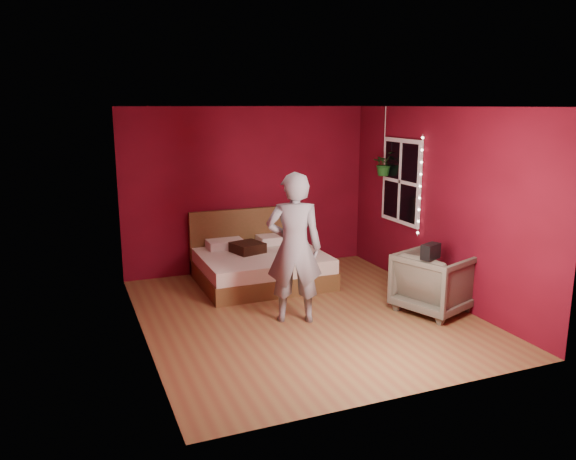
% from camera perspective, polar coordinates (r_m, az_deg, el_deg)
% --- Properties ---
extents(floor, '(4.50, 4.50, 0.00)m').
position_cam_1_polar(floor, '(7.27, 1.65, -8.54)').
color(floor, brown).
rests_on(floor, ground).
extents(room_walls, '(4.04, 4.54, 2.62)m').
position_cam_1_polar(room_walls, '(6.84, 1.74, 4.69)').
color(room_walls, maroon).
rests_on(room_walls, ground).
extents(window, '(0.05, 0.97, 1.27)m').
position_cam_1_polar(window, '(8.59, 11.40, 4.86)').
color(window, white).
rests_on(window, room_walls).
extents(fairy_lights, '(0.04, 0.04, 1.45)m').
position_cam_1_polar(fairy_lights, '(8.15, 13.28, 4.36)').
color(fairy_lights, silver).
rests_on(fairy_lights, room_walls).
extents(bed, '(1.83, 1.56, 1.01)m').
position_cam_1_polar(bed, '(8.49, -2.87, -3.54)').
color(bed, brown).
rests_on(bed, ground).
extents(person, '(0.79, 0.66, 1.86)m').
position_cam_1_polar(person, '(6.79, 0.63, -1.84)').
color(person, slate).
rests_on(person, ground).
extents(armchair, '(1.10, 1.09, 0.79)m').
position_cam_1_polar(armchair, '(7.48, 14.66, -5.14)').
color(armchair, '#5C5849').
rests_on(armchair, ground).
extents(handbag, '(0.29, 0.22, 0.19)m').
position_cam_1_polar(handbag, '(7.05, 14.29, -2.11)').
color(handbag, black).
rests_on(handbag, armchair).
extents(throw_pillow, '(0.51, 0.51, 0.15)m').
position_cam_1_polar(throw_pillow, '(8.42, -4.12, -1.79)').
color(throw_pillow, black).
rests_on(throw_pillow, bed).
extents(hanging_plant, '(0.42, 0.39, 1.05)m').
position_cam_1_polar(hanging_plant, '(8.82, 9.70, 6.68)').
color(hanging_plant, silver).
rests_on(hanging_plant, room_walls).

